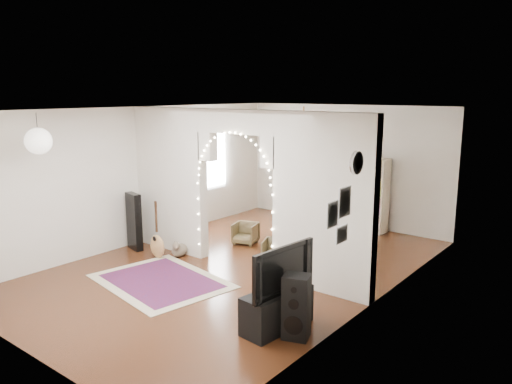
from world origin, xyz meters
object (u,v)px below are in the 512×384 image
Objects in this scene: bookcase at (353,192)px; floor_speaker at (296,307)px; dining_chair_left at (245,233)px; dining_chair_right at (276,251)px; dining_table at (316,211)px; media_console at (277,310)px; acoustic_guitar at (157,237)px.

floor_speaker is at bearing -66.64° from bookcase.
bookcase is at bearing 47.27° from dining_chair_left.
floor_speaker is 1.74× the size of dining_chair_right.
floor_speaker reaches higher than dining_chair_right.
dining_table is 1.41m from dining_chair_right.
media_console is at bearing -69.89° from bookcase.
acoustic_guitar reaches higher than dining_chair_right.
dining_chair_right is at bearing -85.97° from bookcase.
media_console is 3.68m from dining_table.
acoustic_guitar is 0.90× the size of media_console.
bookcase is at bearing 113.09° from media_console.
dining_chair_right is at bearing -43.07° from dining_chair_left.
media_console is at bearing -77.19° from dining_chair_right.
bookcase is 2.70m from dining_chair_left.
dining_chair_right is (1.16, -0.55, 0.00)m from dining_chair_left.
acoustic_guitar is at bearing -136.66° from dining_table.
dining_table is (-1.47, 3.34, 0.43)m from media_console.
dining_table is 2.83× the size of dining_chair_left.
media_console reaches higher than dining_chair_left.
media_console is 2.14× the size of dining_chair_right.
bookcase is at bearing 90.81° from floor_speaker.
acoustic_guitar is 1.82m from dining_chair_left.
acoustic_guitar reaches higher than dining_table.
bookcase is (-1.84, 5.01, 0.40)m from floor_speaker.
floor_speaker is 1.75× the size of dining_chair_left.
floor_speaker is at bearing -4.84° from media_console.
bookcase reaches higher than media_console.
floor_speaker is at bearing -0.12° from acoustic_guitar.
bookcase reaches higher than dining_chair_right.
media_console is (-0.34, 0.07, -0.15)m from floor_speaker.
acoustic_guitar is at bearing -130.54° from dining_chair_left.
media_console is 2.49m from dining_chair_right.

